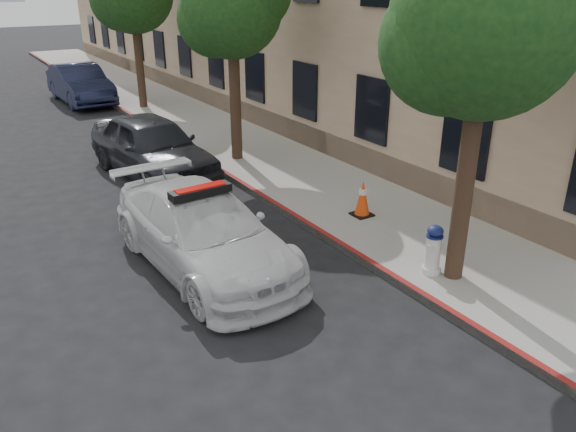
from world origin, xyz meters
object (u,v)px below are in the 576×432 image
(police_car, at_px, (203,231))
(parked_car_mid, at_px, (152,147))
(fire_hydrant, at_px, (433,250))
(traffic_cone, at_px, (363,198))
(parked_car_far, at_px, (80,84))

(police_car, relative_size, parked_car_mid, 1.04)
(police_car, height_order, fire_hydrant, police_car)
(parked_car_mid, distance_m, fire_hydrant, 8.14)
(parked_car_mid, xyz_separation_m, traffic_cone, (2.72, -5.24, -0.26))
(fire_hydrant, bearing_deg, parked_car_mid, 81.80)
(fire_hydrant, bearing_deg, traffic_cone, 53.96)
(parked_car_mid, xyz_separation_m, parked_car_far, (0.67, 10.60, -0.02))
(traffic_cone, bearing_deg, fire_hydrant, -102.59)
(parked_car_mid, height_order, traffic_cone, parked_car_mid)
(parked_car_far, distance_m, traffic_cone, 15.98)
(police_car, height_order, parked_car_far, parked_car_far)
(fire_hydrant, relative_size, traffic_cone, 1.12)
(police_car, relative_size, fire_hydrant, 5.54)
(parked_car_mid, bearing_deg, traffic_cone, -68.69)
(fire_hydrant, distance_m, traffic_cone, 2.67)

